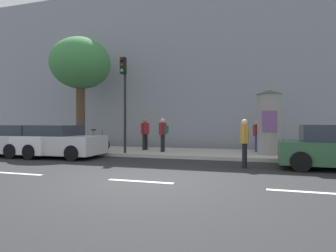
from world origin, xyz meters
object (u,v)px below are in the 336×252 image
Objects in this scene: pedestrian_in_dark_shirt at (257,133)px; street_tree at (81,64)px; poster_column at (269,122)px; pedestrian_with_backpack at (163,132)px; pedestrian_in_red_top at (145,132)px; bicycle_leaning at (96,143)px; parked_car_red at (54,142)px; traffic_light at (124,89)px; parked_car_blue at (19,141)px; pedestrian_with_bag at (245,139)px.

street_tree is at bearing -174.49° from pedestrian_in_dark_shirt.
poster_column is 1.89× the size of pedestrian_in_dark_shirt.
poster_column is at bearing 3.06° from pedestrian_with_backpack.
pedestrian_in_red_top is 1.08× the size of pedestrian_in_dark_shirt.
parked_car_red is (-1.11, -1.73, 0.16)m from bicycle_leaning.
traffic_light is at bearing -155.57° from pedestrian_in_dark_shirt.
pedestrian_in_dark_shirt is 0.93× the size of pedestrian_with_backpack.
parked_car_red is at bearing -163.36° from poster_column.
parked_car_blue is (-2.99, -1.77, 0.16)m from bicycle_leaning.
parked_car_red is (-2.82, -1.35, -2.41)m from traffic_light.
pedestrian_in_red_top is 4.51m from parked_car_red.
pedestrian_with_backpack is at bearing 141.93° from pedestrian_with_bag.
poster_column is at bearing 75.10° from pedestrian_with_bag.
bicycle_leaning is at bearing -37.35° from street_tree.
pedestrian_with_bag is 0.95× the size of bicycle_leaning.
bicycle_leaning is at bearing -166.75° from pedestrian_with_backpack.
poster_column reaches higher than pedestrian_in_dark_shirt.
poster_column is at bearing 12.38° from traffic_light.
poster_column is 3.54m from pedestrian_with_bag.
traffic_light is at bearing 160.34° from pedestrian_with_bag.
pedestrian_in_dark_shirt is (5.61, 0.79, -0.04)m from pedestrian_in_red_top.
traffic_light is at bearing -167.62° from poster_column.
pedestrian_with_bag is at bearing -104.90° from poster_column.
street_tree is 10.19m from pedestrian_in_dark_shirt.
bicycle_leaning is 0.40× the size of parked_car_red.
bicycle_leaning is 0.40× the size of parked_car_blue.
pedestrian_with_bag is at bearing -36.50° from pedestrian_in_red_top.
pedestrian_in_red_top reaches higher than pedestrian_with_bag.
pedestrian_in_red_top is 5.66m from pedestrian_in_dark_shirt.
pedestrian_with_backpack is 0.38× the size of parked_car_blue.
parked_car_red is at bearing -150.15° from pedestrian_with_backpack.
parked_car_red is (1.89, 0.04, 0.00)m from parked_car_blue.
pedestrian_with_backpack is at bearing -31.04° from pedestrian_in_red_top.
pedestrian_with_backpack is at bearing 13.25° from bicycle_leaning.
street_tree is at bearing -178.17° from pedestrian_in_red_top.
pedestrian_in_dark_shirt is at bearing 24.81° from parked_car_red.
pedestrian_with_backpack is at bearing 36.80° from traffic_light.
street_tree is 4.06× the size of pedestrian_in_dark_shirt.
bicycle_leaning is (-7.21, 2.35, -0.44)m from pedestrian_with_bag.
parked_car_red is at bearing 1.12° from parked_car_blue.
traffic_light is 5.46m from parked_car_blue.
pedestrian_with_backpack is (5.06, -0.62, -3.69)m from street_tree.
street_tree is (-9.92, 0.36, 3.22)m from poster_column.
poster_column is at bearing 16.64° from parked_car_red.
pedestrian_in_dark_shirt is 7.96m from bicycle_leaning.
parked_car_blue is (-10.60, -4.07, -0.35)m from pedestrian_in_dark_shirt.
traffic_light is 2.70× the size of pedestrian_with_backpack.
traffic_light reaches higher than pedestrian_with_bag.
pedestrian_with_bag is 6.48m from pedestrian_in_red_top.
parked_car_blue is at bearing -146.71° from pedestrian_in_red_top.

